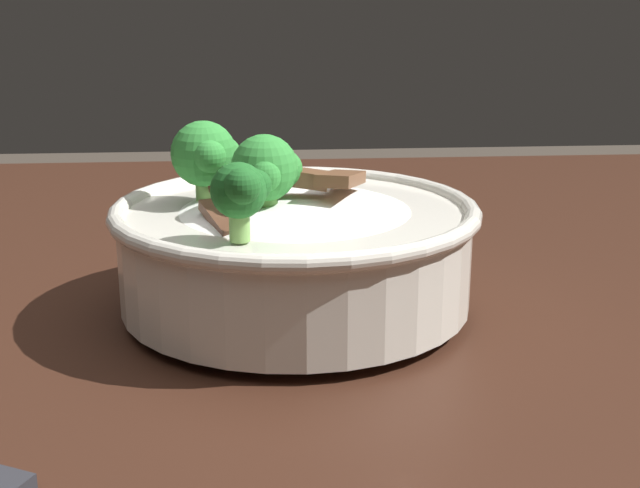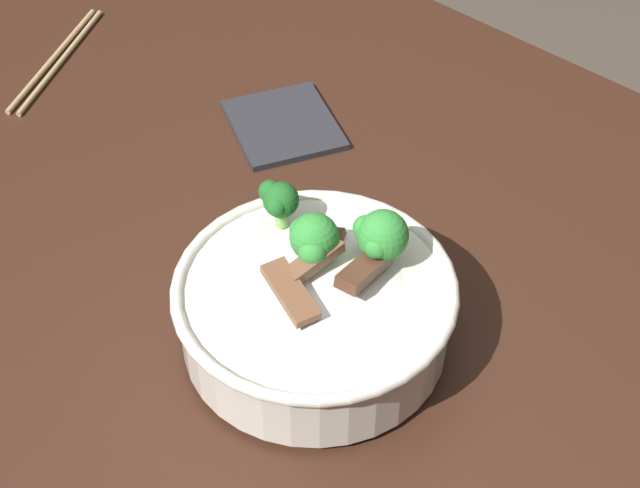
{
  "view_description": "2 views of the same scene",
  "coord_description": "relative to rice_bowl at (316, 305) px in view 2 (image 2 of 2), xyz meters",
  "views": [
    {
      "loc": [
        0.49,
        -0.01,
        1.01
      ],
      "look_at": [
        -0.1,
        0.04,
        0.83
      ],
      "focal_mm": 48.26,
      "sensor_mm": 36.0,
      "label": 1
    },
    {
      "loc": [
        -0.5,
        0.44,
        1.49
      ],
      "look_at": [
        -0.07,
        -0.02,
        0.86
      ],
      "focal_mm": 53.94,
      "sensor_mm": 36.0,
      "label": 2
    }
  ],
  "objects": [
    {
      "name": "dining_table",
      "position": [
        0.1,
        -0.02,
        -0.16
      ],
      "size": [
        1.34,
        1.09,
        0.78
      ],
      "color": "#381E14",
      "rests_on": "ground"
    },
    {
      "name": "folded_napkin",
      "position": [
        0.25,
        -0.21,
        -0.05
      ],
      "size": [
        0.17,
        0.17,
        0.01
      ],
      "primitive_type": "cube",
      "rotation": [
        0.0,
        0.0,
        -0.47
      ],
      "color": "#28282D",
      "rests_on": "dining_table"
    },
    {
      "name": "chopsticks_pair",
      "position": [
        0.57,
        -0.11,
        -0.05
      ],
      "size": [
        0.13,
        0.22,
        0.01
      ],
      "color": "tan",
      "rests_on": "dining_table"
    },
    {
      "name": "rice_bowl",
      "position": [
        0.0,
        0.0,
        0.0
      ],
      "size": [
        0.26,
        0.26,
        0.14
      ],
      "color": "silver",
      "rests_on": "dining_table"
    }
  ]
}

